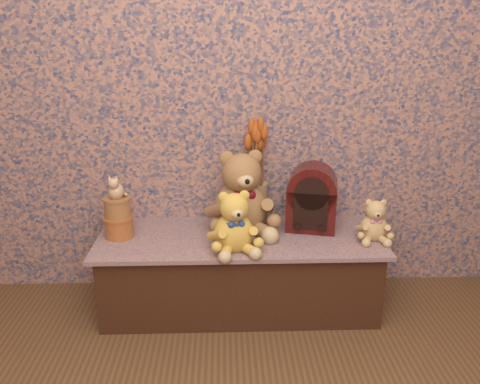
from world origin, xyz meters
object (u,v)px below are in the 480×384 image
object	(u,v)px
cathedral_radio	(312,197)
biscuit_tin_lower	(119,227)
teddy_large	(241,188)
teddy_medium	(234,218)
ceramic_vase	(255,202)
teddy_small	(375,218)
cat_figurine	(116,186)

from	to	relation	value
cathedral_radio	biscuit_tin_lower	size ratio (longest dim) A/B	2.41
teddy_large	cathedral_radio	bearing A→B (deg)	-9.54
teddy_medium	ceramic_vase	distance (m)	0.35
teddy_small	cat_figurine	world-z (taller)	cat_figurine
teddy_large	biscuit_tin_lower	xyz separation A→B (m)	(-0.59, -0.06, -0.17)
biscuit_tin_lower	cat_figurine	world-z (taller)	cat_figurine
teddy_large	ceramic_vase	world-z (taller)	teddy_large
teddy_small	teddy_large	bearing A→B (deg)	173.02
cathedral_radio	cat_figurine	bearing A→B (deg)	-162.49
teddy_large	cathedral_radio	world-z (taller)	teddy_large
teddy_large	teddy_medium	xyz separation A→B (m)	(-0.04, -0.22, -0.07)
teddy_large	biscuit_tin_lower	world-z (taller)	teddy_large
teddy_medium	teddy_small	xyz separation A→B (m)	(0.67, 0.09, -0.04)
teddy_medium	ceramic_vase	world-z (taller)	teddy_medium
ceramic_vase	cat_figurine	size ratio (longest dim) A/B	1.77
teddy_large	ceramic_vase	size ratio (longest dim) A/B	2.08
teddy_medium	ceramic_vase	bearing A→B (deg)	58.10
teddy_large	cathedral_radio	distance (m)	0.36
cathedral_radio	ceramic_vase	bearing A→B (deg)	173.33
cathedral_radio	cat_figurine	distance (m)	0.95
cathedral_radio	teddy_large	bearing A→B (deg)	-165.50
teddy_medium	cathedral_radio	distance (m)	0.45
ceramic_vase	cathedral_radio	bearing A→B (deg)	-19.78
ceramic_vase	teddy_small	bearing A→B (deg)	-23.39
teddy_small	cathedral_radio	xyz separation A→B (m)	(-0.27, 0.14, 0.06)
teddy_medium	biscuit_tin_lower	distance (m)	0.58
teddy_medium	teddy_small	world-z (taller)	teddy_medium
teddy_large	biscuit_tin_lower	distance (m)	0.61
teddy_large	cat_figurine	distance (m)	0.59
teddy_large	ceramic_vase	distance (m)	0.18
cathedral_radio	biscuit_tin_lower	xyz separation A→B (m)	(-0.94, -0.07, -0.12)
cathedral_radio	biscuit_tin_lower	world-z (taller)	cathedral_radio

